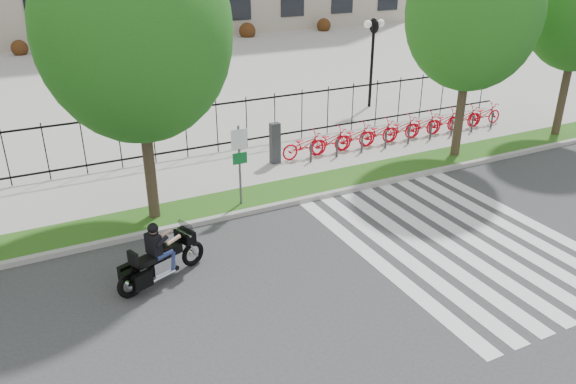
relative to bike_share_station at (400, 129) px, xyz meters
name	(u,v)px	position (x,y,z in m)	size (l,w,h in m)	color
ground	(304,285)	(-8.19, -7.20, -0.63)	(120.00, 120.00, 0.00)	#353537
curb	(240,214)	(-8.19, -3.10, -0.56)	(60.00, 0.20, 0.15)	#9C9993
grass_verge	(229,203)	(-8.19, -2.25, -0.56)	(60.00, 1.50, 0.15)	#1E4D13
sidewalk	(203,175)	(-8.19, 0.25, -0.56)	(60.00, 3.50, 0.15)	#AAA79F
plaza	(109,74)	(-8.19, 17.80, -0.58)	(80.00, 34.00, 0.10)	#AAA79F
crosswalk_stripes	(458,240)	(-3.36, -7.20, -0.62)	(5.70, 8.00, 0.01)	silver
iron_fence	(186,131)	(-8.19, 2.00, 0.52)	(30.00, 0.06, 2.00)	black
lamp_post_right	(373,41)	(1.81, 4.80, 2.58)	(1.06, 0.70, 4.25)	black
street_tree_1	(135,31)	(-10.52, -2.25, 4.81)	(5.07, 5.07, 8.21)	#37281E
street_tree_2	(473,13)	(0.91, -2.25, 4.64)	(4.62, 4.62, 7.79)	#37281E
bike_share_station	(400,129)	(0.00, 0.00, 0.00)	(11.08, 0.86, 1.50)	#2D2D33
sign_pole_regulatory	(240,155)	(-7.93, -2.62, 1.11)	(0.50, 0.09, 2.50)	#59595B
motorcycle_rider	(161,257)	(-11.15, -5.47, 0.02)	(2.40, 1.28, 1.95)	black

